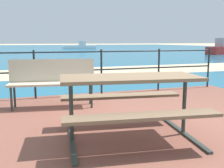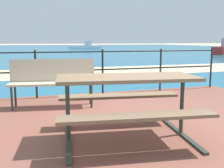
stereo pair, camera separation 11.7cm
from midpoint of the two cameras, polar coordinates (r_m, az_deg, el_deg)
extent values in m
plane|color=beige|center=(3.96, 8.32, -9.57)|extent=(240.00, 240.00, 0.00)
cube|color=brown|center=(3.95, 8.33, -9.15)|extent=(6.40, 5.20, 0.06)
cube|color=#196B8E|center=(43.42, -15.27, 7.27)|extent=(90.00, 90.00, 0.01)
cube|color=beige|center=(10.92, -8.55, 2.50)|extent=(54.03, 4.02, 0.01)
cube|color=#7A6047|center=(3.24, 4.33, 1.35)|extent=(1.77, 0.91, 0.04)
cube|color=#7A6047|center=(2.80, 6.91, -6.98)|extent=(1.71, 0.48, 0.04)
cube|color=#7A6047|center=(3.80, 2.32, -2.58)|extent=(1.71, 0.48, 0.04)
cylinder|color=#2D3833|center=(3.22, -8.48, -5.76)|extent=(0.06, 0.06, 0.77)
cube|color=#2D3833|center=(3.33, -8.33, -11.91)|extent=(0.23, 1.32, 0.03)
cylinder|color=#2D3833|center=(3.55, 15.74, -4.57)|extent=(0.06, 0.06, 0.77)
cube|color=#2D3833|center=(3.66, 15.48, -10.20)|extent=(0.23, 1.32, 0.03)
cube|color=#BCAD93|center=(4.95, -12.04, 0.12)|extent=(1.60, 0.63, 0.04)
cube|color=#BCAD93|center=(5.10, -12.01, 2.97)|extent=(1.55, 0.29, 0.42)
cylinder|color=#2D3833|center=(4.94, -20.19, -2.89)|extent=(0.04, 0.04, 0.44)
cylinder|color=#2D3833|center=(5.23, -19.54, -2.21)|extent=(0.04, 0.04, 0.44)
cylinder|color=#2D3833|center=(4.85, -3.76, -2.55)|extent=(0.04, 0.04, 0.44)
cylinder|color=#2D3833|center=(5.14, -4.05, -1.87)|extent=(0.04, 0.04, 0.44)
cylinder|color=#1E2328|center=(5.84, -15.54, 2.05)|extent=(0.04, 0.04, 1.03)
cylinder|color=#1E2328|center=(6.07, -1.48, 2.64)|extent=(0.04, 0.04, 1.03)
cylinder|color=#1E2328|center=(6.62, 10.91, 3.04)|extent=(0.04, 0.04, 1.03)
cylinder|color=#1E2328|center=(7.43, 21.00, 3.25)|extent=(0.04, 0.04, 1.03)
cylinder|color=#1E2328|center=(6.03, -1.50, 7.00)|extent=(5.90, 0.03, 0.03)
cylinder|color=#1E2328|center=(6.06, -1.48, 3.13)|extent=(5.90, 0.03, 0.03)
cube|color=silver|center=(43.38, -5.59, 7.89)|extent=(5.26, 2.59, 0.50)
cube|color=silver|center=(43.36, -5.10, 8.70)|extent=(1.37, 1.39, 0.71)
cone|color=silver|center=(43.53, -9.28, 7.82)|extent=(0.59, 0.55, 0.45)
camera|label=1|loc=(0.06, -89.32, 0.11)|focal=42.39mm
camera|label=2|loc=(0.06, 90.68, -0.11)|focal=42.39mm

